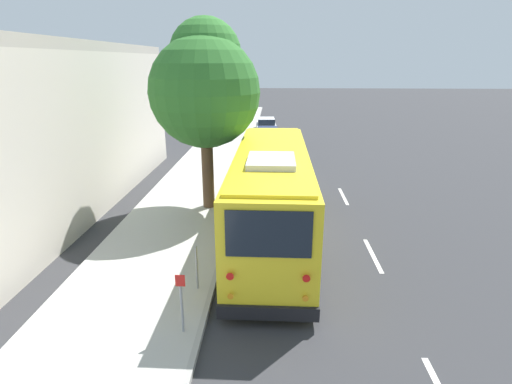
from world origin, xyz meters
TOP-DOWN VIEW (x-y plane):
  - ground_plane at (0.00, 0.00)m, footprint 160.00×160.00m
  - sidewalk_slab at (0.00, 4.24)m, footprint 80.00×4.18m
  - curb_strip at (0.00, 2.08)m, footprint 80.00×0.14m
  - shuttle_bus at (-0.88, 0.49)m, footprint 10.12×2.67m
  - parked_sedan_gray at (10.36, 0.85)m, footprint 4.19×1.82m
  - parked_sedan_navy at (15.89, 0.89)m, footprint 4.32×1.97m
  - parked_sedan_white at (21.48, 1.12)m, footprint 4.34×1.93m
  - street_tree at (2.20, 3.18)m, footprint 4.38×4.38m
  - sign_post_near at (-6.24, 2.47)m, footprint 0.06×0.22m
  - sign_post_far at (-4.40, 2.47)m, footprint 0.06×0.06m
  - fire_hydrant at (6.19, 2.57)m, footprint 0.22×0.22m
  - building_backdrop at (1.76, 10.96)m, footprint 19.22×7.03m
  - lane_stripe_mid at (-1.91, -2.90)m, footprint 2.40×0.14m
  - lane_stripe_ahead at (4.09, -2.90)m, footprint 2.40×0.14m

SIDE VIEW (x-z plane):
  - ground_plane at x=0.00m, z-range 0.00..0.00m
  - lane_stripe_mid at x=-1.91m, z-range 0.00..0.01m
  - lane_stripe_ahead at x=4.09m, z-range 0.00..0.01m
  - sidewalk_slab at x=0.00m, z-range 0.00..0.15m
  - curb_strip at x=0.00m, z-range 0.00..0.15m
  - fire_hydrant at x=6.19m, z-range 0.15..0.96m
  - parked_sedan_white at x=21.48m, z-range -0.05..1.22m
  - parked_sedan_gray at x=10.36m, z-range -0.05..1.26m
  - parked_sedan_navy at x=15.89m, z-range -0.05..1.28m
  - sign_post_far at x=-4.40m, z-range 0.15..1.43m
  - sign_post_near at x=-6.24m, z-range 0.17..1.65m
  - shuttle_bus at x=-0.88m, z-range 0.12..3.55m
  - building_backdrop at x=1.76m, z-range -0.19..6.67m
  - street_tree at x=2.20m, z-range 1.40..9.03m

